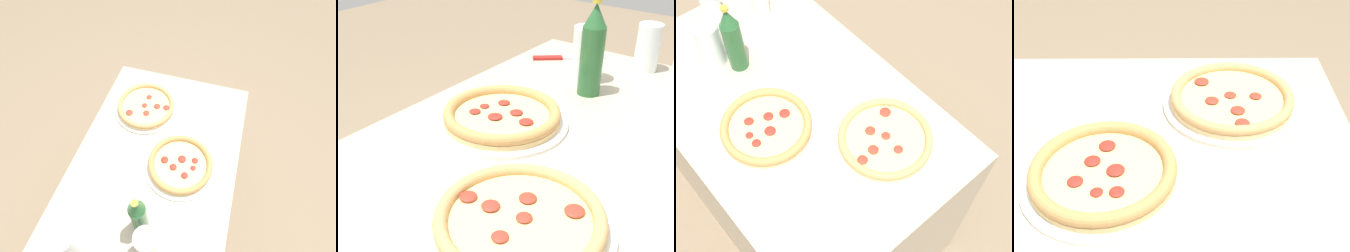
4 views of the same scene
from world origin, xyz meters
The scene contains 7 objects.
ground_plane centered at (0.00, 0.00, 0.00)m, with size 8.00×8.00×0.00m, color #847056.
table centered at (0.00, 0.00, 0.38)m, with size 1.10×0.69×0.76m.
pizza_margherita centered at (-0.05, 0.11, 0.78)m, with size 0.31×0.31×0.04m.
pizza_pepperoni centered at (-0.30, -0.13, 0.78)m, with size 0.31×0.31×0.04m.
glass_red_wine centered at (0.37, -0.16, 0.83)m, with size 0.06×0.06×0.16m.
glass_orange_juice centered at (0.29, 0.08, 0.83)m, with size 0.08×0.08×0.15m.
beer_bottle centered at (0.22, 0.03, 0.88)m, with size 0.06×0.06×0.25m.
Camera 1 is at (0.43, 0.19, 1.78)m, focal length 28.00 mm.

